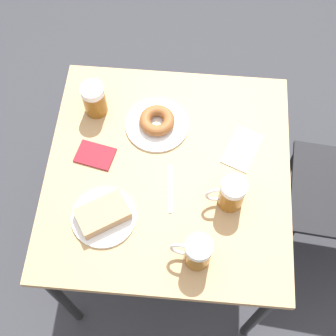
# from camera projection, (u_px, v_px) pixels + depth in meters

# --- Properties ---
(ground_plane) EXTENTS (8.00, 8.00, 0.00)m
(ground_plane) POSITION_uv_depth(u_px,v_px,m) (168.00, 242.00, 2.23)
(ground_plane) COLOR #333338
(table) EXTENTS (0.83, 0.81, 0.76)m
(table) POSITION_uv_depth(u_px,v_px,m) (168.00, 181.00, 1.62)
(table) COLOR tan
(table) RESTS_ON ground_plane
(plate_with_cake) EXTENTS (0.21, 0.21, 0.05)m
(plate_with_cake) POSITION_uv_depth(u_px,v_px,m) (103.00, 215.00, 1.46)
(plate_with_cake) COLOR white
(plate_with_cake) RESTS_ON table
(plate_with_donut) EXTENTS (0.22, 0.22, 0.05)m
(plate_with_donut) POSITION_uv_depth(u_px,v_px,m) (157.00, 122.00, 1.62)
(plate_with_donut) COLOR white
(plate_with_donut) RESTS_ON table
(beer_mug_left) EXTENTS (0.08, 0.13, 0.13)m
(beer_mug_left) POSITION_uv_depth(u_px,v_px,m) (197.00, 252.00, 1.36)
(beer_mug_left) COLOR #8C5619
(beer_mug_left) RESTS_ON table
(beer_mug_center) EXTENTS (0.08, 0.13, 0.13)m
(beer_mug_center) POSITION_uv_depth(u_px,v_px,m) (231.00, 194.00, 1.44)
(beer_mug_center) COLOR #8C5619
(beer_mug_center) RESTS_ON table
(beer_mug_right) EXTENTS (0.13, 0.08, 0.13)m
(beer_mug_right) POSITION_uv_depth(u_px,v_px,m) (94.00, 99.00, 1.61)
(beer_mug_right) COLOR #8C5619
(beer_mug_right) RESTS_ON table
(napkin_folded) EXTENTS (0.18, 0.15, 0.00)m
(napkin_folded) POSITION_uv_depth(u_px,v_px,m) (242.00, 149.00, 1.59)
(napkin_folded) COLOR white
(napkin_folded) RESTS_ON table
(fork) EXTENTS (0.17, 0.02, 0.00)m
(fork) POSITION_uv_depth(u_px,v_px,m) (170.00, 189.00, 1.52)
(fork) COLOR silver
(fork) RESTS_ON table
(passport_near_edge) EXTENTS (0.11, 0.14, 0.01)m
(passport_near_edge) POSITION_uv_depth(u_px,v_px,m) (95.00, 155.00, 1.58)
(passport_near_edge) COLOR maroon
(passport_near_edge) RESTS_ON table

